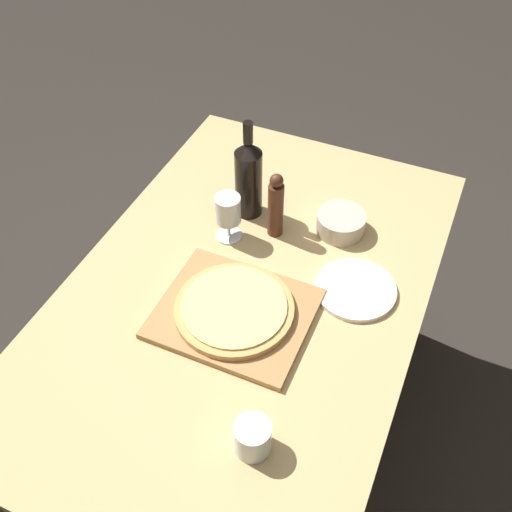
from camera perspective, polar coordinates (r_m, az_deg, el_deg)
ground_plane at (r=2.24m, az=-0.85°, el=-16.26°), size 12.00×12.00×0.00m
dining_table at (r=1.67m, az=-1.09°, el=-5.47°), size 0.92×1.43×0.77m
cutting_board at (r=1.53m, az=-2.07°, el=-5.48°), size 0.38×0.32×0.02m
pizza at (r=1.52m, az=-2.09°, el=-5.00°), size 0.30×0.30×0.02m
wine_bottle at (r=1.73m, az=-0.72°, el=7.50°), size 0.08×0.08×0.31m
pepper_mill at (r=1.68m, az=1.89°, el=4.77°), size 0.04×0.04×0.21m
wine_glass at (r=1.67m, az=-2.69°, el=4.29°), size 0.08×0.08×0.14m
small_bowl at (r=1.75m, az=8.08°, el=3.15°), size 0.14×0.14×0.06m
drinking_tumbler at (r=1.31m, az=-0.32°, el=-16.90°), size 0.08×0.08×0.08m
dinner_plate at (r=1.61m, az=9.44°, el=-3.14°), size 0.22×0.22×0.01m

